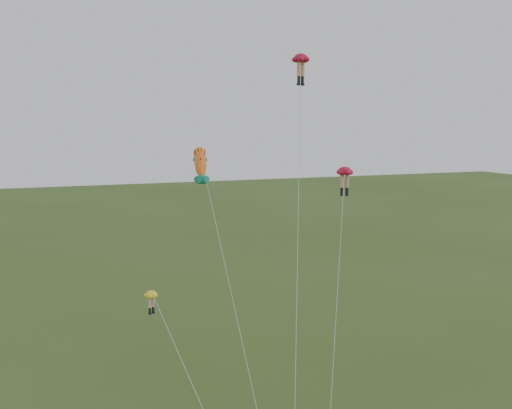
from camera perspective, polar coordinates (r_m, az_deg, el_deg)
name	(u,v)px	position (r m, az deg, el deg)	size (l,w,h in m)	color
legs_kite_red_high	(301,66)	(44.70, 4.50, 13.63)	(8.14, 16.02, 23.79)	#B5122D
legs_kite_red_mid	(344,179)	(41.05, 8.83, 2.58)	(6.74, 10.12, 15.44)	#B5122D
legs_kite_yellow	(156,307)	(34.48, -9.95, -10.06)	(3.50, 8.03, 8.67)	yellow
fish_kite	(201,164)	(38.09, -5.55, 4.06)	(1.98, 10.97, 17.16)	#F4A81E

